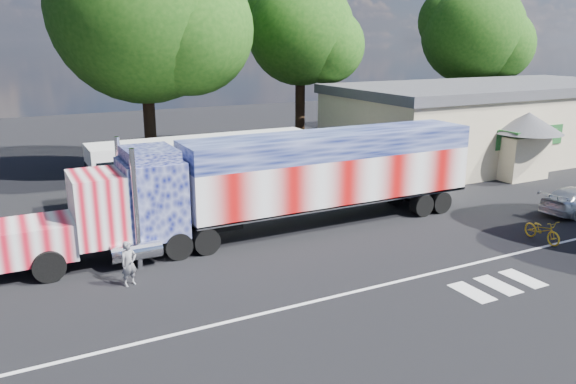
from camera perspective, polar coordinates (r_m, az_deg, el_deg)
name	(u,v)px	position (r m, az deg, el deg)	size (l,w,h in m)	color
ground	(324,258)	(21.57, 3.68, -6.74)	(100.00, 100.00, 0.00)	black
lane_markings	(425,287)	(19.71, 13.75, -9.34)	(30.00, 2.67, 0.01)	silver
semi_truck	(280,180)	(23.88, -0.77, 1.23)	(20.81, 3.29, 4.44)	black
coach_bus	(206,169)	(28.82, -8.31, 2.34)	(11.38, 2.65, 3.31)	white
hall_building	(491,121)	(41.59, 19.97, 6.78)	(22.40, 12.80, 5.20)	beige
woman	(129,264)	(19.74, -15.87, -7.01)	(0.57, 0.37, 1.56)	slate
bicycle	(542,230)	(25.38, 24.43, -3.56)	(0.64, 1.83, 0.96)	gold
tree_ne_a	(302,32)	(40.84, 1.47, 15.93)	(7.91, 7.53, 12.42)	black
tree_far_ne	(475,33)	(51.60, 18.42, 15.04)	(9.03, 8.60, 12.95)	black
tree_n_mid	(146,10)	(34.29, -14.24, 17.46)	(11.12, 10.59, 15.02)	black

